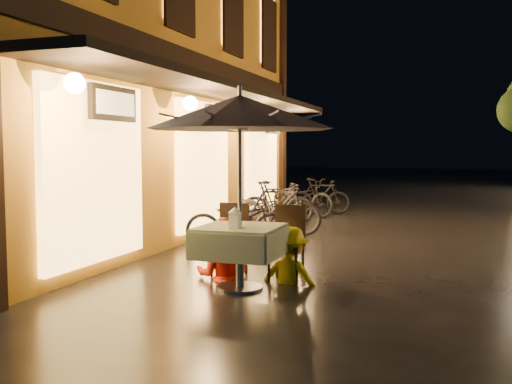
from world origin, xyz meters
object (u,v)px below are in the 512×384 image
at_px(cafe_table, 240,242).
at_px(table_lantern, 235,216).
at_px(patio_umbrella, 240,112).
at_px(person_orange, 223,219).
at_px(person_yellow, 290,228).
at_px(bicycle_0, 237,220).

relative_size(cafe_table, table_lantern, 3.96).
height_order(cafe_table, patio_umbrella, patio_umbrella).
height_order(cafe_table, person_orange, person_orange).
bearing_deg(table_lantern, person_orange, 121.42).
xyz_separation_m(patio_umbrella, table_lantern, (0.00, -0.17, -1.23)).
xyz_separation_m(cafe_table, person_orange, (-0.44, 0.54, 0.20)).
bearing_deg(person_yellow, cafe_table, 53.70).
xyz_separation_m(cafe_table, table_lantern, (0.00, -0.17, 0.33)).
relative_size(patio_umbrella, person_yellow, 1.77).
xyz_separation_m(patio_umbrella, person_yellow, (0.47, 0.58, -1.45)).
distance_m(table_lantern, bicycle_0, 3.18).
bearing_deg(bicycle_0, table_lantern, 176.13).
relative_size(patio_umbrella, person_orange, 1.56).
xyz_separation_m(cafe_table, patio_umbrella, (0.00, -0.00, 1.56)).
height_order(cafe_table, person_yellow, person_yellow).
relative_size(table_lantern, person_orange, 0.16).
xyz_separation_m(patio_umbrella, bicycle_0, (-1.10, 2.77, -1.68)).
bearing_deg(cafe_table, patio_umbrella, -36.87).
bearing_deg(cafe_table, table_lantern, -90.00).
bearing_deg(patio_umbrella, table_lantern, -90.00).
bearing_deg(person_orange, person_yellow, 172.22).
relative_size(cafe_table, bicycle_0, 0.56).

